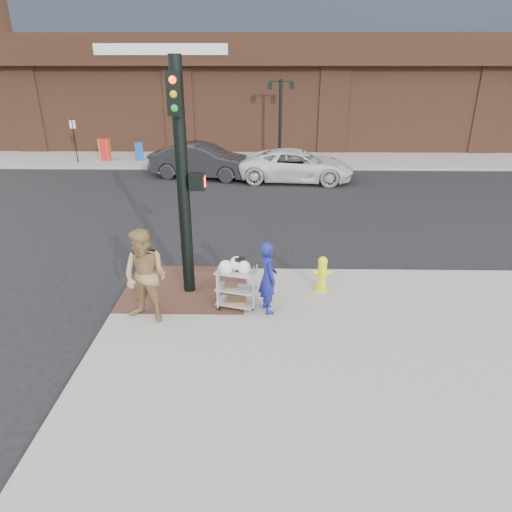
{
  "coord_description": "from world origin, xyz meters",
  "views": [
    {
      "loc": [
        1.21,
        -8.53,
        5.04
      ],
      "look_at": [
        1.04,
        0.26,
        1.25
      ],
      "focal_mm": 32.0,
      "sensor_mm": 36.0,
      "label": 1
    }
  ],
  "objects_px": {
    "woman_blue": "(268,277)",
    "sedan_dark": "(202,161)",
    "traffic_signal_pole": "(183,176)",
    "minivan_white": "(296,165)",
    "utility_cart": "(236,285)",
    "pedestrian_tan": "(145,276)",
    "lamp_post": "(280,111)",
    "fire_hydrant": "(322,273)"
  },
  "relations": [
    {
      "from": "pedestrian_tan",
      "to": "fire_hydrant",
      "type": "distance_m",
      "value": 3.93
    },
    {
      "from": "utility_cart",
      "to": "fire_hydrant",
      "type": "relative_size",
      "value": 1.34
    },
    {
      "from": "fire_hydrant",
      "to": "minivan_white",
      "type": "bearing_deg",
      "value": 89.52
    },
    {
      "from": "traffic_signal_pole",
      "to": "pedestrian_tan",
      "type": "bearing_deg",
      "value": -116.88
    },
    {
      "from": "traffic_signal_pole",
      "to": "sedan_dark",
      "type": "relative_size",
      "value": 1.06
    },
    {
      "from": "lamp_post",
      "to": "sedan_dark",
      "type": "distance_m",
      "value": 5.49
    },
    {
      "from": "pedestrian_tan",
      "to": "utility_cart",
      "type": "xyz_separation_m",
      "value": [
        1.74,
        0.55,
        -0.46
      ]
    },
    {
      "from": "traffic_signal_pole",
      "to": "utility_cart",
      "type": "bearing_deg",
      "value": -33.22
    },
    {
      "from": "woman_blue",
      "to": "minivan_white",
      "type": "bearing_deg",
      "value": -23.09
    },
    {
      "from": "traffic_signal_pole",
      "to": "minivan_white",
      "type": "distance_m",
      "value": 11.65
    },
    {
      "from": "fire_hydrant",
      "to": "lamp_post",
      "type": "bearing_deg",
      "value": 92.02
    },
    {
      "from": "minivan_white",
      "to": "fire_hydrant",
      "type": "xyz_separation_m",
      "value": [
        -0.09,
        -10.95,
        -0.12
      ]
    },
    {
      "from": "lamp_post",
      "to": "woman_blue",
      "type": "relative_size",
      "value": 2.57
    },
    {
      "from": "lamp_post",
      "to": "woman_blue",
      "type": "xyz_separation_m",
      "value": [
        -0.7,
        -16.1,
        -1.69
      ]
    },
    {
      "from": "pedestrian_tan",
      "to": "minivan_white",
      "type": "relative_size",
      "value": 0.38
    },
    {
      "from": "woman_blue",
      "to": "utility_cart",
      "type": "height_order",
      "value": "woman_blue"
    },
    {
      "from": "woman_blue",
      "to": "fire_hydrant",
      "type": "xyz_separation_m",
      "value": [
        1.24,
        0.94,
        -0.35
      ]
    },
    {
      "from": "sedan_dark",
      "to": "utility_cart",
      "type": "relative_size",
      "value": 4.2
    },
    {
      "from": "pedestrian_tan",
      "to": "lamp_post",
      "type": "bearing_deg",
      "value": 99.55
    },
    {
      "from": "woman_blue",
      "to": "sedan_dark",
      "type": "distance_m",
      "value": 12.79
    },
    {
      "from": "traffic_signal_pole",
      "to": "woman_blue",
      "type": "xyz_separation_m",
      "value": [
        1.77,
        -0.87,
        -1.9
      ]
    },
    {
      "from": "pedestrian_tan",
      "to": "sedan_dark",
      "type": "bearing_deg",
      "value": 112.65
    },
    {
      "from": "woman_blue",
      "to": "lamp_post",
      "type": "bearing_deg",
      "value": -19.21
    },
    {
      "from": "minivan_white",
      "to": "fire_hydrant",
      "type": "distance_m",
      "value": 10.96
    },
    {
      "from": "lamp_post",
      "to": "minivan_white",
      "type": "height_order",
      "value": "lamp_post"
    },
    {
      "from": "minivan_white",
      "to": "utility_cart",
      "type": "bearing_deg",
      "value": 175.23
    },
    {
      "from": "lamp_post",
      "to": "fire_hydrant",
      "type": "height_order",
      "value": "lamp_post"
    },
    {
      "from": "traffic_signal_pole",
      "to": "fire_hydrant",
      "type": "bearing_deg",
      "value": 1.34
    },
    {
      "from": "traffic_signal_pole",
      "to": "woman_blue",
      "type": "distance_m",
      "value": 2.74
    },
    {
      "from": "fire_hydrant",
      "to": "sedan_dark",
      "type": "bearing_deg",
      "value": 110.02
    },
    {
      "from": "lamp_post",
      "to": "minivan_white",
      "type": "xyz_separation_m",
      "value": [
        0.63,
        -4.2,
        -1.92
      ]
    },
    {
      "from": "pedestrian_tan",
      "to": "fire_hydrant",
      "type": "height_order",
      "value": "pedestrian_tan"
    },
    {
      "from": "minivan_white",
      "to": "woman_blue",
      "type": "bearing_deg",
      "value": 178.54
    },
    {
      "from": "lamp_post",
      "to": "minivan_white",
      "type": "distance_m",
      "value": 4.66
    },
    {
      "from": "utility_cart",
      "to": "fire_hydrant",
      "type": "xyz_separation_m",
      "value": [
        1.91,
        0.79,
        -0.08
      ]
    },
    {
      "from": "woman_blue",
      "to": "sedan_dark",
      "type": "bearing_deg",
      "value": -3.35
    },
    {
      "from": "pedestrian_tan",
      "to": "minivan_white",
      "type": "xyz_separation_m",
      "value": [
        3.75,
        12.3,
        -0.42
      ]
    },
    {
      "from": "traffic_signal_pole",
      "to": "pedestrian_tan",
      "type": "height_order",
      "value": "traffic_signal_pole"
    },
    {
      "from": "sedan_dark",
      "to": "utility_cart",
      "type": "bearing_deg",
      "value": -157.48
    },
    {
      "from": "sedan_dark",
      "to": "utility_cart",
      "type": "distance_m",
      "value": 12.5
    },
    {
      "from": "woman_blue",
      "to": "minivan_white",
      "type": "xyz_separation_m",
      "value": [
        1.33,
        11.89,
        -0.23
      ]
    },
    {
      "from": "woman_blue",
      "to": "minivan_white",
      "type": "height_order",
      "value": "woman_blue"
    }
  ]
}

